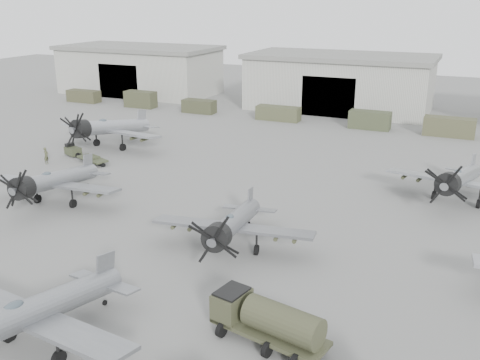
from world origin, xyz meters
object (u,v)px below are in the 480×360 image
at_px(aircraft_mid_1, 52,181).
at_px(ground_crew, 46,156).
at_px(aircraft_near_1, 26,315).
at_px(aircraft_far_0, 107,128).
at_px(aircraft_mid_2, 232,225).
at_px(aircraft_far_1, 458,179).
at_px(tug_trailer, 80,154).
at_px(fuel_tanker, 268,319).

distance_m(aircraft_mid_1, ground_crew, 13.34).
xyz_separation_m(aircraft_near_1, aircraft_far_0, (-20.53, 33.48, 0.28)).
bearing_deg(aircraft_mid_2, aircraft_near_1, -115.95).
bearing_deg(aircraft_near_1, aircraft_mid_1, 135.49).
distance_m(aircraft_near_1, aircraft_far_1, 36.05).
height_order(aircraft_far_1, tug_trailer, aircraft_far_1).
distance_m(aircraft_near_1, tug_trailer, 35.50).
xyz_separation_m(aircraft_near_1, aircraft_mid_1, (-13.38, 16.38, -0.05)).
height_order(aircraft_mid_1, aircraft_far_1, aircraft_far_1).
bearing_deg(aircraft_far_1, aircraft_mid_2, -119.58).
xyz_separation_m(aircraft_far_0, fuel_tanker, (31.13, -27.71, -1.13)).
relative_size(aircraft_far_0, fuel_tanker, 2.12).
bearing_deg(tug_trailer, aircraft_near_1, -34.45).
bearing_deg(aircraft_near_1, aircraft_mid_2, 78.99).
distance_m(aircraft_near_1, aircraft_mid_1, 21.15).
bearing_deg(aircraft_near_1, tug_trailer, 132.18).
distance_m(aircraft_far_0, ground_crew, 8.30).
distance_m(aircraft_mid_2, tug_trailer, 29.07).
bearing_deg(aircraft_mid_2, aircraft_mid_1, 165.34).
distance_m(aircraft_near_1, ground_crew, 34.40).
height_order(aircraft_near_1, fuel_tanker, aircraft_near_1).
relative_size(aircraft_far_1, tug_trailer, 1.77).
relative_size(aircraft_mid_1, aircraft_far_0, 0.87).
height_order(aircraft_near_1, tug_trailer, aircraft_near_1).
bearing_deg(aircraft_mid_1, tug_trailer, 115.51).
bearing_deg(aircraft_far_0, ground_crew, -100.24).
relative_size(aircraft_far_0, tug_trailer, 1.98).
bearing_deg(aircraft_far_0, tug_trailer, -87.02).
height_order(aircraft_far_0, fuel_tanker, aircraft_far_0).
xyz_separation_m(aircraft_mid_1, aircraft_far_0, (-7.16, 17.10, 0.33)).
bearing_deg(aircraft_far_0, aircraft_far_1, 2.66).
distance_m(fuel_tanker, ground_crew, 38.92).
bearing_deg(aircraft_near_1, ground_crew, 137.92).
bearing_deg(aircraft_far_1, tug_trailer, -166.07).
bearing_deg(aircraft_mid_1, aircraft_near_1, -56.33).
relative_size(aircraft_mid_2, ground_crew, 6.43).
xyz_separation_m(aircraft_near_1, aircraft_far_1, (18.43, 30.99, 0.02)).
xyz_separation_m(aircraft_far_0, aircraft_far_1, (38.96, -2.49, -0.26)).
xyz_separation_m(aircraft_far_0, tug_trailer, (-0.28, -4.76, -2.00)).
distance_m(aircraft_near_1, fuel_tanker, 12.09).
bearing_deg(aircraft_mid_2, aircraft_far_1, 41.12).
xyz_separation_m(aircraft_mid_1, aircraft_far_1, (31.81, 14.61, 0.06)).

